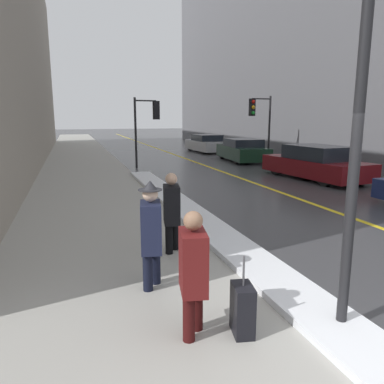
# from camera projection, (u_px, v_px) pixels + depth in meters

# --- Properties ---
(ground_plane) EXTENTS (160.00, 160.00, 0.00)m
(ground_plane) POSITION_uv_depth(u_px,v_px,m) (351.00, 366.00, 3.76)
(ground_plane) COLOR #38383A
(sidewalk_slab) EXTENTS (4.00, 80.00, 0.01)m
(sidewalk_slab) POSITION_uv_depth(u_px,v_px,m) (86.00, 172.00, 17.16)
(sidewalk_slab) COLOR #9E9B93
(sidewalk_slab) RESTS_ON ground
(road_centre_stripe) EXTENTS (0.16, 80.00, 0.00)m
(road_centre_stripe) POSITION_uv_depth(u_px,v_px,m) (208.00, 167.00, 18.97)
(road_centre_stripe) COLOR gold
(road_centre_stripe) RESTS_ON ground
(snow_bank_curb) EXTENTS (0.84, 14.69, 0.11)m
(snow_bank_curb) POSITION_uv_depth(u_px,v_px,m) (191.00, 213.00, 9.56)
(snow_bank_curb) COLOR white
(snow_bank_curb) RESTS_ON ground
(building_facade_right) EXTENTS (6.00, 36.00, 18.85)m
(building_facade_right) POSITION_uv_depth(u_px,v_px,m) (295.00, 17.00, 26.35)
(building_facade_right) COLOR slate
(building_facade_right) RESTS_ON ground
(lamp_post) EXTENTS (0.28, 0.28, 4.18)m
(lamp_post) POSITION_uv_depth(u_px,v_px,m) (359.00, 108.00, 3.93)
(lamp_post) COLOR black
(lamp_post) RESTS_ON ground
(traffic_light_near) EXTENTS (1.30, 0.45, 3.40)m
(traffic_light_near) POSITION_uv_depth(u_px,v_px,m) (149.00, 117.00, 18.43)
(traffic_light_near) COLOR black
(traffic_light_near) RESTS_ON ground
(traffic_light_far) EXTENTS (1.31, 0.33, 3.57)m
(traffic_light_far) POSITION_uv_depth(u_px,v_px,m) (259.00, 115.00, 19.94)
(traffic_light_far) COLOR black
(traffic_light_far) RESTS_ON ground
(pedestrian_with_shoulder_bag) EXTENTS (0.36, 0.71, 1.47)m
(pedestrian_with_shoulder_bag) POSITION_uv_depth(u_px,v_px,m) (193.00, 268.00, 4.15)
(pedestrian_with_shoulder_bag) COLOR #340C0C
(pedestrian_with_shoulder_bag) RESTS_ON ground
(pedestrian_nearside) EXTENTS (0.37, 0.54, 1.60)m
(pedestrian_nearside) POSITION_uv_depth(u_px,v_px,m) (151.00, 230.00, 5.33)
(pedestrian_nearside) COLOR black
(pedestrian_nearside) RESTS_ON ground
(pedestrian_trailing) EXTENTS (0.37, 0.52, 1.48)m
(pedestrian_trailing) POSITION_uv_depth(u_px,v_px,m) (172.00, 209.00, 6.79)
(pedestrian_trailing) COLOR black
(pedestrian_trailing) RESTS_ON ground
(parked_car_maroon) EXTENTS (2.27, 4.93, 1.35)m
(parked_car_maroon) POSITION_uv_depth(u_px,v_px,m) (316.00, 163.00, 15.07)
(parked_car_maroon) COLOR #600F14
(parked_car_maroon) RESTS_ON ground
(parked_car_dark_green) EXTENTS (2.24, 4.56, 1.27)m
(parked_car_dark_green) POSITION_uv_depth(u_px,v_px,m) (242.00, 150.00, 21.31)
(parked_car_dark_green) COLOR black
(parked_car_dark_green) RESTS_ON ground
(parked_car_silver) EXTENTS (1.97, 4.26, 1.24)m
(parked_car_silver) POSITION_uv_depth(u_px,v_px,m) (206.00, 144.00, 26.93)
(parked_car_silver) COLOR #B2B2B7
(parked_car_silver) RESTS_ON ground
(rolling_suitcase) EXTENTS (0.28, 0.39, 0.95)m
(rolling_suitcase) POSITION_uv_depth(u_px,v_px,m) (243.00, 310.00, 4.26)
(rolling_suitcase) COLOR black
(rolling_suitcase) RESTS_ON ground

